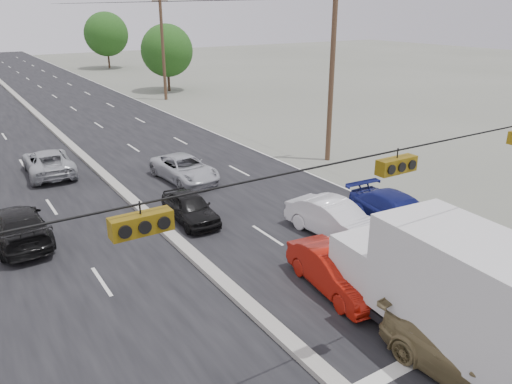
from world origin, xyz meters
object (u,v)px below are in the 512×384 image
oncoming_near (18,226)px  tree_right_far (106,34)px  queue_car_b (335,220)px  queue_car_a (190,208)px  queue_car_d (399,214)px  oncoming_far (48,162)px  utility_pole_right_b (332,75)px  tree_right_mid (167,51)px  utility_pole_right_c (163,47)px  tan_sedan (473,357)px  red_sedan (337,271)px  queue_car_c (185,169)px  box_truck (448,289)px

oncoming_near → tree_right_far: bearing=-111.7°
queue_car_b → queue_car_a: bearing=126.4°
queue_car_d → oncoming_near: (-13.49, 7.29, -0.03)m
oncoming_far → queue_car_a: bearing=113.9°
utility_pole_right_b → tree_right_mid: bearing=85.2°
utility_pole_right_c → tan_sedan: size_ratio=2.06×
tan_sedan → utility_pole_right_c: bearing=73.2°
tree_right_far → queue_car_a: size_ratio=2.17×
tan_sedan → queue_car_b: bearing=67.9°
red_sedan → oncoming_near: (-8.21, 9.44, 0.01)m
tan_sedan → queue_car_c: (0.50, 17.86, -0.05)m
utility_pole_right_c → queue_car_a: bearing=-111.0°
queue_car_a → queue_car_d: queue_car_d is taller
utility_pole_right_c → red_sedan: (-9.50, -36.68, -4.41)m
tan_sedan → queue_car_a: bearing=93.1°
utility_pole_right_c → queue_car_d: bearing=-97.0°
utility_pole_right_b → oncoming_far: size_ratio=1.97×
tree_right_mid → queue_car_b: size_ratio=1.61×
tree_right_far → queue_car_a: 60.90m
utility_pole_right_c → tree_right_far: (3.50, 30.00, -0.15)m
box_truck → queue_car_b: (2.19, 6.93, -1.08)m
queue_car_d → tan_sedan: bearing=-121.8°
tree_right_mid → box_truck: size_ratio=1.00×
queue_car_c → queue_car_d: queue_car_d is taller
tan_sedan → oncoming_far: (-5.44, 22.86, 0.00)m
queue_car_c → queue_car_b: bearing=-81.5°
tan_sedan → oncoming_near: bearing=115.5°
red_sedan → queue_car_b: size_ratio=0.95×
tree_right_mid → queue_car_c: tree_right_mid is taller
queue_car_c → tree_right_far: bearing=72.6°
utility_pole_right_c → tree_right_far: size_ratio=1.23×
utility_pole_right_c → tan_sedan: (-9.50, -41.72, -4.40)m
utility_pole_right_c → queue_car_d: utility_pole_right_c is taller
box_truck → oncoming_near: 15.84m
queue_car_b → box_truck: bearing=-114.6°
utility_pole_right_c → utility_pole_right_b: bearing=-90.0°
utility_pole_right_b → queue_car_a: utility_pole_right_b is taller
tree_right_mid → oncoming_far: 29.78m
red_sedan → utility_pole_right_b: bearing=57.9°
utility_pole_right_c → tree_right_mid: bearing=63.4°
queue_car_b → queue_car_d: queue_car_d is taller
queue_car_b → tree_right_far: bearing=73.8°
utility_pole_right_c → oncoming_far: (-14.94, -18.86, -4.40)m
queue_car_a → tan_sedan: bearing=-81.1°
utility_pole_right_c → tree_right_far: utility_pole_right_c is taller
tree_right_mid → red_sedan: bearing=-106.1°
queue_car_d → tree_right_mid: bearing=84.7°
utility_pole_right_c → box_truck: utility_pole_right_c is taller
queue_car_b → oncoming_far: size_ratio=0.88×
utility_pole_right_c → tan_sedan: utility_pole_right_c is taller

